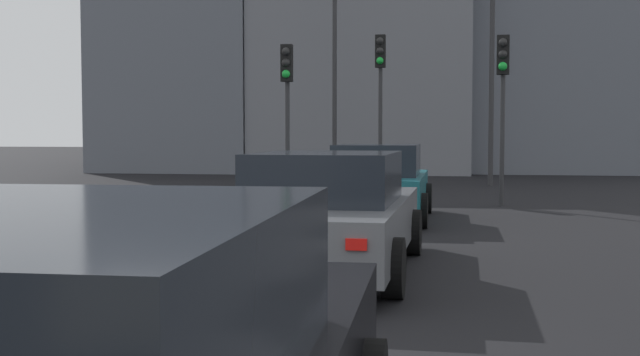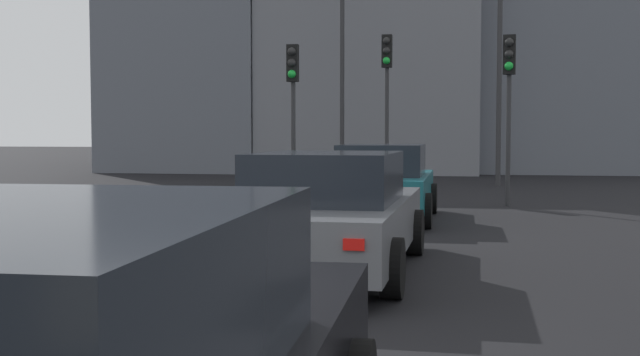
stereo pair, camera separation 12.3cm
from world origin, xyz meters
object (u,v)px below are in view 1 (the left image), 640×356
Objects in this scene: car_grey_second at (329,214)px; traffic_light_near_right at (287,89)px; traffic_light_far_left at (503,83)px; street_lamp_far at (335,43)px; car_teal_lead at (378,183)px; traffic_light_near_left at (380,80)px; street_lamp_kerbside at (492,60)px.

car_grey_second is 1.26× the size of traffic_light_near_right.
traffic_light_far_left is 11.46m from street_lamp_far.
traffic_light_far_left reaches higher than car_teal_lead.
traffic_light_far_left is (9.06, -2.74, 2.12)m from car_grey_second.
street_lamp_far is (19.01, 2.54, 4.24)m from car_grey_second.
car_teal_lead is at bearing 6.34° from traffic_light_near_left.
street_lamp_kerbside reaches higher than traffic_light_near_right.
street_lamp_far is (13.20, 2.68, 4.24)m from car_teal_lead.
traffic_light_near_left is 7.27m from street_lamp_far.
street_lamp_kerbside is at bearing 142.96° from traffic_light_near_right.
traffic_light_far_left is at bearing -15.03° from car_grey_second.
car_teal_lead is 5.81m from car_grey_second.
traffic_light_near_left is (12.32, 0.34, 2.44)m from car_grey_second.
street_lamp_far reaches higher than traffic_light_near_right.
street_lamp_kerbside is at bearing -174.03° from traffic_light_far_left.
car_teal_lead is 0.64× the size of street_lamp_kerbside.
street_lamp_far is at bearing 9.40° from car_grey_second.
car_teal_lead reaches higher than car_grey_second.
car_teal_lead is 1.12× the size of traffic_light_near_right.
street_lamp_far reaches higher than traffic_light_near_left.
car_grey_second is 19.64m from street_lamp_far.
street_lamp_kerbside reaches higher than car_teal_lead.
car_teal_lead is 1.09× the size of traffic_light_far_left.
traffic_light_near_left is 4.50m from traffic_light_far_left.
street_lamp_far is (6.69, 2.20, 1.81)m from traffic_light_near_left.
street_lamp_kerbside is (6.92, -5.30, 1.24)m from traffic_light_near_right.
car_grey_second is 16.79m from street_lamp_kerbside.
traffic_light_near_right is (3.48, 2.52, 2.05)m from car_teal_lead.
street_lamp_far reaches higher than car_grey_second.
traffic_light_near_left reaches higher than traffic_light_far_left.
traffic_light_far_left is 0.46× the size of street_lamp_far.
street_lamp_kerbside reaches higher than traffic_light_far_left.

